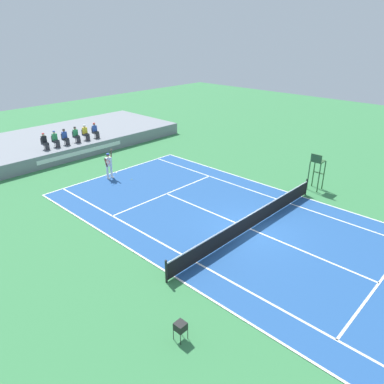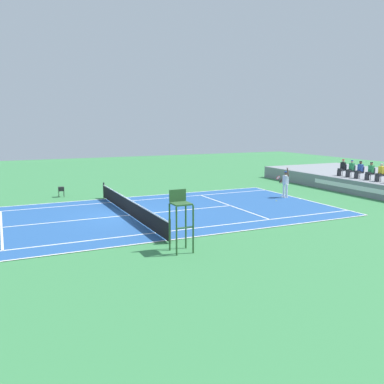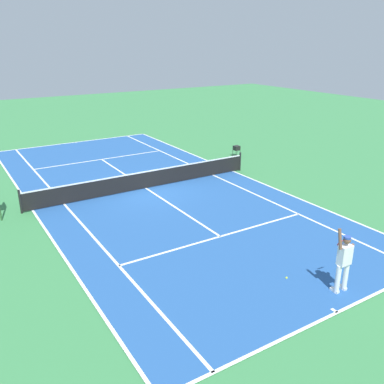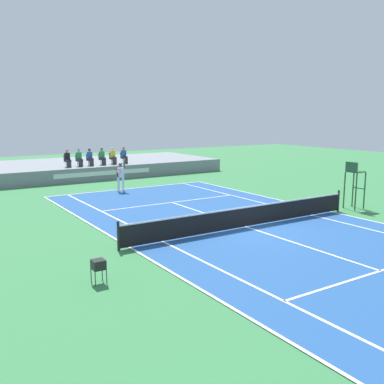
{
  "view_description": "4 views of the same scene",
  "coord_description": "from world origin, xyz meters",
  "px_view_note": "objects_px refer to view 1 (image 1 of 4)",
  "views": [
    {
      "loc": [
        -13.99,
        -9.08,
        9.56
      ],
      "look_at": [
        -0.27,
        3.93,
        1.0
      ],
      "focal_mm": 33.93,
      "sensor_mm": 36.0,
      "label": 1
    },
    {
      "loc": [
        21.6,
        -6.28,
        4.99
      ],
      "look_at": [
        -0.27,
        3.93,
        1.0
      ],
      "focal_mm": 38.8,
      "sensor_mm": 36.0,
      "label": 2
    },
    {
      "loc": [
        8.35,
        17.8,
        6.98
      ],
      "look_at": [
        -0.27,
        3.93,
        1.0
      ],
      "focal_mm": 38.56,
      "sensor_mm": 36.0,
      "label": 3
    },
    {
      "loc": [
        -11.89,
        -14.03,
        4.78
      ],
      "look_at": [
        -0.27,
        3.93,
        1.0
      ],
      "focal_mm": 40.83,
      "sensor_mm": 36.0,
      "label": 4
    }
  ],
  "objects_px": {
    "spectator_seated_3": "(76,135)",
    "spectator_seated_5": "(95,131)",
    "spectator_seated_0": "(45,142)",
    "tennis_ball": "(132,179)",
    "ball_hopper": "(180,326)",
    "tennis_player": "(109,165)",
    "spectator_seated_1": "(55,139)",
    "spectator_seated_4": "(86,133)",
    "umpire_chair": "(317,167)",
    "spectator_seated_2": "(65,137)"
  },
  "relations": [
    {
      "from": "spectator_seated_0",
      "to": "tennis_ball",
      "type": "height_order",
      "value": "spectator_seated_0"
    },
    {
      "from": "tennis_player",
      "to": "umpire_chair",
      "type": "xyz_separation_m",
      "value": [
        8.0,
        -11.21,
        0.56
      ]
    },
    {
      "from": "spectator_seated_0",
      "to": "ball_hopper",
      "type": "bearing_deg",
      "value": -105.01
    },
    {
      "from": "tennis_player",
      "to": "tennis_ball",
      "type": "relative_size",
      "value": 30.63
    },
    {
      "from": "umpire_chair",
      "to": "spectator_seated_5",
      "type": "bearing_deg",
      "value": 105.47
    },
    {
      "from": "spectator_seated_5",
      "to": "tennis_player",
      "type": "xyz_separation_m",
      "value": [
        -3.13,
        -6.39,
        -0.64
      ]
    },
    {
      "from": "spectator_seated_3",
      "to": "tennis_ball",
      "type": "height_order",
      "value": "spectator_seated_3"
    },
    {
      "from": "spectator_seated_0",
      "to": "spectator_seated_3",
      "type": "relative_size",
      "value": 1.0
    },
    {
      "from": "spectator_seated_5",
      "to": "spectator_seated_3",
      "type": "bearing_deg",
      "value": 180.0
    },
    {
      "from": "spectator_seated_5",
      "to": "tennis_player",
      "type": "bearing_deg",
      "value": -116.12
    },
    {
      "from": "spectator_seated_5",
      "to": "ball_hopper",
      "type": "bearing_deg",
      "value": -116.13
    },
    {
      "from": "spectator_seated_2",
      "to": "spectator_seated_4",
      "type": "relative_size",
      "value": 1.0
    },
    {
      "from": "spectator_seated_3",
      "to": "tennis_player",
      "type": "relative_size",
      "value": 0.61
    },
    {
      "from": "spectator_seated_0",
      "to": "spectator_seated_2",
      "type": "height_order",
      "value": "same"
    },
    {
      "from": "spectator_seated_0",
      "to": "ball_hopper",
      "type": "xyz_separation_m",
      "value": [
        -5.4,
        -20.15,
        -1.06
      ]
    },
    {
      "from": "tennis_ball",
      "to": "ball_hopper",
      "type": "bearing_deg",
      "value": -121.47
    },
    {
      "from": "spectator_seated_0",
      "to": "spectator_seated_5",
      "type": "height_order",
      "value": "same"
    },
    {
      "from": "spectator_seated_1",
      "to": "spectator_seated_4",
      "type": "distance_m",
      "value": 2.67
    },
    {
      "from": "spectator_seated_2",
      "to": "ball_hopper",
      "type": "distance_m",
      "value": 21.39
    },
    {
      "from": "spectator_seated_1",
      "to": "spectator_seated_5",
      "type": "relative_size",
      "value": 1.0
    },
    {
      "from": "spectator_seated_3",
      "to": "ball_hopper",
      "type": "xyz_separation_m",
      "value": [
        -8.08,
        -20.15,
        -1.06
      ]
    },
    {
      "from": "spectator_seated_3",
      "to": "spectator_seated_4",
      "type": "xyz_separation_m",
      "value": [
        0.87,
        0.0,
        0.0
      ]
    },
    {
      "from": "spectator_seated_2",
      "to": "umpire_chair",
      "type": "distance_m",
      "value": 19.19
    },
    {
      "from": "spectator_seated_4",
      "to": "umpire_chair",
      "type": "distance_m",
      "value": 18.53
    },
    {
      "from": "tennis_player",
      "to": "tennis_ball",
      "type": "height_order",
      "value": "tennis_player"
    },
    {
      "from": "tennis_player",
      "to": "tennis_ball",
      "type": "distance_m",
      "value": 1.85
    },
    {
      "from": "spectator_seated_3",
      "to": "spectator_seated_2",
      "type": "bearing_deg",
      "value": 180.0
    },
    {
      "from": "spectator_seated_0",
      "to": "spectator_seated_3",
      "type": "distance_m",
      "value": 2.67
    },
    {
      "from": "umpire_chair",
      "to": "spectator_seated_3",
      "type": "bearing_deg",
      "value": 110.78
    },
    {
      "from": "spectator_seated_1",
      "to": "tennis_ball",
      "type": "height_order",
      "value": "spectator_seated_1"
    },
    {
      "from": "tennis_player",
      "to": "spectator_seated_0",
      "type": "bearing_deg",
      "value": 101.89
    },
    {
      "from": "spectator_seated_3",
      "to": "spectator_seated_5",
      "type": "bearing_deg",
      "value": 0.0
    },
    {
      "from": "spectator_seated_5",
      "to": "ball_hopper",
      "type": "height_order",
      "value": "spectator_seated_5"
    },
    {
      "from": "spectator_seated_4",
      "to": "ball_hopper",
      "type": "height_order",
      "value": "spectator_seated_4"
    },
    {
      "from": "spectator_seated_1",
      "to": "spectator_seated_4",
      "type": "height_order",
      "value": "same"
    },
    {
      "from": "spectator_seated_0",
      "to": "spectator_seated_1",
      "type": "distance_m",
      "value": 0.87
    },
    {
      "from": "umpire_chair",
      "to": "spectator_seated_4",
      "type": "bearing_deg",
      "value": 108.26
    },
    {
      "from": "tennis_ball",
      "to": "umpire_chair",
      "type": "distance_m",
      "value": 12.29
    },
    {
      "from": "spectator_seated_0",
      "to": "spectator_seated_1",
      "type": "relative_size",
      "value": 1.0
    },
    {
      "from": "spectator_seated_3",
      "to": "umpire_chair",
      "type": "relative_size",
      "value": 0.52
    },
    {
      "from": "spectator_seated_0",
      "to": "spectator_seated_2",
      "type": "distance_m",
      "value": 1.7
    },
    {
      "from": "spectator_seated_4",
      "to": "umpire_chair",
      "type": "height_order",
      "value": "umpire_chair"
    },
    {
      "from": "spectator_seated_1",
      "to": "spectator_seated_2",
      "type": "bearing_deg",
      "value": 0.0
    },
    {
      "from": "spectator_seated_0",
      "to": "tennis_ball",
      "type": "xyz_separation_m",
      "value": [
        2.2,
        -7.72,
        -1.6
      ]
    },
    {
      "from": "tennis_ball",
      "to": "umpire_chair",
      "type": "xyz_separation_m",
      "value": [
        7.14,
        -9.88,
        1.52
      ]
    },
    {
      "from": "spectator_seated_0",
      "to": "spectator_seated_4",
      "type": "distance_m",
      "value": 3.54
    },
    {
      "from": "spectator_seated_2",
      "to": "ball_hopper",
      "type": "bearing_deg",
      "value": -109.43
    },
    {
      "from": "tennis_ball",
      "to": "spectator_seated_5",
      "type": "bearing_deg",
      "value": 73.59
    },
    {
      "from": "spectator_seated_1",
      "to": "spectator_seated_0",
      "type": "bearing_deg",
      "value": 180.0
    },
    {
      "from": "spectator_seated_1",
      "to": "spectator_seated_2",
      "type": "xyz_separation_m",
      "value": [
        0.83,
        0.0,
        0.0
      ]
    }
  ]
}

